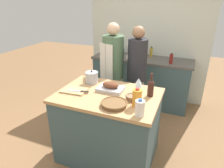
% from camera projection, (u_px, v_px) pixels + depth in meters
% --- Properties ---
extents(ground_plane, '(12.00, 12.00, 0.00)m').
position_uv_depth(ground_plane, '(109.00, 153.00, 2.79)').
color(ground_plane, '#8E6642').
extents(kitchen_island, '(1.24, 0.87, 0.93)m').
position_uv_depth(kitchen_island, '(108.00, 126.00, 2.61)').
color(kitchen_island, '#3D565B').
rests_on(kitchen_island, ground_plane).
extents(back_counter, '(1.91, 0.60, 0.94)m').
position_uv_depth(back_counter, '(141.00, 80.00, 4.03)').
color(back_counter, '#3D565B').
rests_on(back_counter, ground_plane).
extents(back_wall, '(2.41, 0.10, 2.55)m').
position_uv_depth(back_wall, '(147.00, 37.00, 4.00)').
color(back_wall, silver).
rests_on(back_wall, ground_plane).
extents(roasting_pan, '(0.33, 0.22, 0.12)m').
position_uv_depth(roasting_pan, '(111.00, 87.00, 2.49)').
color(roasting_pan, '#BCBCC1').
rests_on(roasting_pan, kitchen_island).
extents(wicker_basket, '(0.29, 0.29, 0.05)m').
position_uv_depth(wicker_basket, '(114.00, 104.00, 2.15)').
color(wicker_basket, brown).
rests_on(wicker_basket, kitchen_island).
extents(cutting_board, '(0.33, 0.24, 0.02)m').
position_uv_depth(cutting_board, '(74.00, 90.00, 2.50)').
color(cutting_board, tan).
rests_on(cutting_board, kitchen_island).
extents(stock_pot, '(0.17, 0.17, 0.18)m').
position_uv_depth(stock_pot, '(92.00, 77.00, 2.71)').
color(stock_pot, '#B7B7BC').
rests_on(stock_pot, kitchen_island).
extents(mixing_bowl, '(0.16, 0.16, 0.05)m').
position_uv_depth(mixing_bowl, '(132.00, 97.00, 2.28)').
color(mixing_bowl, '#846647').
rests_on(mixing_bowl, kitchen_island).
extents(juice_jug, '(0.10, 0.10, 0.21)m').
position_uv_depth(juice_jug, '(137.00, 98.00, 2.12)').
color(juice_jug, orange).
rests_on(juice_jug, kitchen_island).
extents(milk_jug, '(0.10, 0.10, 0.18)m').
position_uv_depth(milk_jug, '(140.00, 108.00, 1.95)').
color(milk_jug, white).
rests_on(milk_jug, kitchen_island).
extents(wine_bottle_green, '(0.07, 0.07, 0.29)m').
position_uv_depth(wine_bottle_green, '(151.00, 87.00, 2.33)').
color(wine_bottle_green, '#381E19').
rests_on(wine_bottle_green, kitchen_island).
extents(wine_glass_left, '(0.08, 0.08, 0.13)m').
position_uv_depth(wine_glass_left, '(139.00, 85.00, 2.45)').
color(wine_glass_left, silver).
rests_on(wine_glass_left, kitchen_island).
extents(wine_glass_right, '(0.08, 0.08, 0.14)m').
position_uv_depth(wine_glass_right, '(139.00, 81.00, 2.54)').
color(wine_glass_right, silver).
rests_on(wine_glass_right, kitchen_island).
extents(knife_chef, '(0.27, 0.08, 0.01)m').
position_uv_depth(knife_chef, '(79.00, 91.00, 2.45)').
color(knife_chef, '#B7B7BC').
rests_on(knife_chef, cutting_board).
extents(stand_mixer, '(0.18, 0.14, 0.32)m').
position_uv_depth(stand_mixer, '(132.00, 51.00, 3.79)').
color(stand_mixer, silver).
rests_on(stand_mixer, back_counter).
extents(condiment_bottle_tall, '(0.06, 0.06, 0.19)m').
position_uv_depth(condiment_bottle_tall, '(171.00, 59.00, 3.48)').
color(condiment_bottle_tall, maroon).
rests_on(condiment_bottle_tall, back_counter).
extents(condiment_bottle_short, '(0.06, 0.06, 0.20)m').
position_uv_depth(condiment_bottle_short, '(151.00, 52.00, 3.90)').
color(condiment_bottle_short, '#B28E2D').
rests_on(condiment_bottle_short, back_counter).
extents(condiment_bottle_extra, '(0.07, 0.07, 0.14)m').
position_uv_depth(condiment_bottle_extra, '(123.00, 51.00, 4.11)').
color(condiment_bottle_extra, '#332D28').
rests_on(condiment_bottle_extra, back_counter).
extents(person_cook_aproned, '(0.35, 0.37, 1.67)m').
position_uv_depth(person_cook_aproned, '(113.00, 70.00, 3.24)').
color(person_cook_aproned, beige).
rests_on(person_cook_aproned, ground_plane).
extents(person_cook_guest, '(0.30, 0.30, 1.63)m').
position_uv_depth(person_cook_guest, '(137.00, 72.00, 3.17)').
color(person_cook_guest, beige).
rests_on(person_cook_guest, ground_plane).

